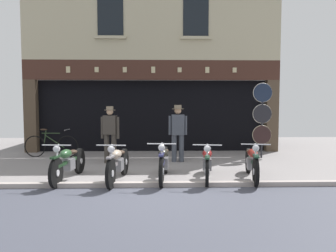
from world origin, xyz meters
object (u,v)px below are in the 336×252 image
(motorcycle_center_left, at_px, (118,163))
(leaning_bicycle, at_px, (51,145))
(shopkeeper_center, at_px, (178,130))
(motorcycle_right, at_px, (252,161))
(motorcycle_center, at_px, (164,161))
(tyre_sign_pole, at_px, (262,115))
(advert_board_near, at_px, (90,101))
(advert_board_far, at_px, (58,100))
(motorcycle_center_right, at_px, (207,162))
(salesman_left, at_px, (110,132))
(motorcycle_left, at_px, (68,162))

(motorcycle_center_left, xyz_separation_m, leaning_bicycle, (-2.63, 3.49, -0.05))
(shopkeeper_center, bearing_deg, motorcycle_right, 122.56)
(motorcycle_center, bearing_deg, tyre_sign_pole, -132.51)
(motorcycle_center, relative_size, tyre_sign_pole, 0.85)
(advert_board_near, height_order, advert_board_far, advert_board_far)
(advert_board_far, bearing_deg, motorcycle_center_left, -60.04)
(motorcycle_center_right, distance_m, advert_board_far, 6.88)
(advert_board_near, xyz_separation_m, leaning_bicycle, (-1.02, -1.34, -1.45))
(salesman_left, relative_size, shopkeeper_center, 0.98)
(shopkeeper_center, distance_m, leaning_bicycle, 4.29)
(shopkeeper_center, bearing_deg, motorcycle_center, 77.31)
(motorcycle_right, bearing_deg, motorcycle_left, 8.32)
(motorcycle_center_left, height_order, advert_board_near, advert_board_near)
(motorcycle_right, height_order, advert_board_far, advert_board_far)
(motorcycle_center_left, bearing_deg, motorcycle_center_right, -169.73)
(advert_board_near, bearing_deg, motorcycle_center_left, -71.58)
(motorcycle_center, bearing_deg, leaning_bicycle, -37.57)
(tyre_sign_pole, relative_size, advert_board_near, 2.68)
(motorcycle_right, relative_size, tyre_sign_pole, 0.82)
(motorcycle_center, distance_m, motorcycle_right, 2.06)
(motorcycle_right, bearing_deg, motorcycle_center_right, 7.71)
(motorcycle_left, xyz_separation_m, motorcycle_right, (4.25, -0.03, -0.00))
(motorcycle_left, relative_size, shopkeeper_center, 1.21)
(advert_board_near, bearing_deg, motorcycle_center_right, -51.95)
(motorcycle_center_left, relative_size, motorcycle_center_right, 1.00)
(tyre_sign_pole, height_order, advert_board_near, tyre_sign_pole)
(motorcycle_center_right, relative_size, tyre_sign_pole, 0.83)
(advert_board_far, bearing_deg, motorcycle_right, -38.62)
(motorcycle_right, height_order, salesman_left, salesman_left)
(motorcycle_right, bearing_deg, advert_board_far, -29.91)
(motorcycle_right, relative_size, salesman_left, 1.19)
(motorcycle_center_left, bearing_deg, motorcycle_right, -171.46)
(leaning_bicycle, bearing_deg, motorcycle_right, 64.69)
(shopkeeper_center, bearing_deg, tyre_sign_pole, -168.83)
(motorcycle_right, distance_m, advert_board_near, 6.79)
(advert_board_far, bearing_deg, motorcycle_center, -50.82)
(motorcycle_center_right, height_order, advert_board_far, advert_board_far)
(tyre_sign_pole, bearing_deg, motorcycle_center, -137.33)
(salesman_left, bearing_deg, shopkeeper_center, -165.14)
(motorcycle_left, distance_m, tyre_sign_pole, 6.24)
(motorcycle_center_right, height_order, motorcycle_right, motorcycle_right)
(shopkeeper_center, bearing_deg, leaning_bicycle, -15.14)
(motorcycle_left, bearing_deg, motorcycle_center, -174.58)
(motorcycle_center_right, relative_size, salesman_left, 1.20)
(leaning_bicycle, bearing_deg, salesman_left, 65.99)
(motorcycle_right, xyz_separation_m, leaning_bicycle, (-5.72, 3.36, -0.04))
(tyre_sign_pole, bearing_deg, salesman_left, -170.47)
(salesman_left, distance_m, tyre_sign_pole, 4.85)
(motorcycle_center_right, bearing_deg, motorcycle_center_left, 12.59)
(tyre_sign_pole, bearing_deg, motorcycle_right, -111.35)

